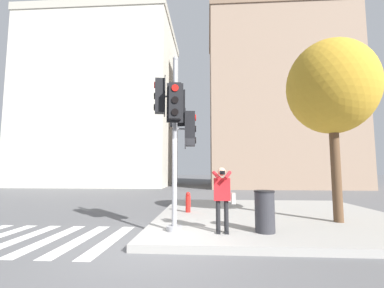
{
  "coord_description": "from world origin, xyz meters",
  "views": [
    {
      "loc": [
        1.18,
        -5.84,
        1.71
      ],
      "look_at": [
        0.78,
        0.54,
        2.35
      ],
      "focal_mm": 24.0,
      "sensor_mm": 36.0,
      "label": 1
    }
  ],
  "objects_px": {
    "street_tree": "(331,88)",
    "fire_hydrant": "(188,202)",
    "traffic_signal_pole": "(176,119)",
    "person_photographer": "(223,194)",
    "trash_bin": "(265,211)"
  },
  "relations": [
    {
      "from": "fire_hydrant",
      "to": "trash_bin",
      "type": "height_order",
      "value": "trash_bin"
    },
    {
      "from": "person_photographer",
      "to": "street_tree",
      "type": "relative_size",
      "value": 0.29
    },
    {
      "from": "person_photographer",
      "to": "trash_bin",
      "type": "relative_size",
      "value": 1.56
    },
    {
      "from": "person_photographer",
      "to": "trash_bin",
      "type": "bearing_deg",
      "value": 5.66
    },
    {
      "from": "person_photographer",
      "to": "trash_bin",
      "type": "xyz_separation_m",
      "value": [
        1.04,
        0.1,
        -0.43
      ]
    },
    {
      "from": "street_tree",
      "to": "trash_bin",
      "type": "bearing_deg",
      "value": -150.05
    },
    {
      "from": "street_tree",
      "to": "fire_hydrant",
      "type": "relative_size",
      "value": 7.66
    },
    {
      "from": "fire_hydrant",
      "to": "traffic_signal_pole",
      "type": "bearing_deg",
      "value": -92.13
    },
    {
      "from": "traffic_signal_pole",
      "to": "person_photographer",
      "type": "relative_size",
      "value": 2.88
    },
    {
      "from": "person_photographer",
      "to": "traffic_signal_pole",
      "type": "bearing_deg",
      "value": 174.63
    },
    {
      "from": "street_tree",
      "to": "fire_hydrant",
      "type": "bearing_deg",
      "value": 162.17
    },
    {
      "from": "traffic_signal_pole",
      "to": "street_tree",
      "type": "bearing_deg",
      "value": 16.61
    },
    {
      "from": "person_photographer",
      "to": "trash_bin",
      "type": "height_order",
      "value": "person_photographer"
    },
    {
      "from": "street_tree",
      "to": "trash_bin",
      "type": "xyz_separation_m",
      "value": [
        -2.43,
        -1.4,
        -3.55
      ]
    },
    {
      "from": "street_tree",
      "to": "fire_hydrant",
      "type": "xyz_separation_m",
      "value": [
        -4.56,
        1.47,
        -3.7
      ]
    }
  ]
}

